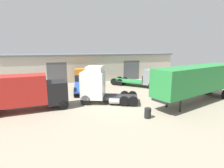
# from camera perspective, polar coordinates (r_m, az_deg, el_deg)

# --- Properties ---
(ground_plane) EXTENTS (60.00, 60.00, 0.00)m
(ground_plane) POSITION_cam_1_polar(r_m,az_deg,el_deg) (18.63, 4.80, -7.02)
(ground_plane) COLOR gray
(warehouse_building) EXTENTS (31.21, 7.45, 4.85)m
(warehouse_building) POSITION_cam_1_polar(r_m,az_deg,el_deg) (34.59, -6.34, 5.82)
(warehouse_building) COLOR #B7B2A3
(warehouse_building) RESTS_ON ground_plane
(tractor_unit_white) EXTENTS (6.60, 4.70, 4.02)m
(tractor_unit_white) POSITION_cam_1_polar(r_m,az_deg,el_deg) (19.24, -4.78, -0.52)
(tractor_unit_white) COLOR silver
(tractor_unit_white) RESTS_ON ground_plane
(container_trailer_green) EXTENTS (12.50, 5.90, 4.06)m
(container_trailer_green) POSITION_cam_1_polar(r_m,az_deg,el_deg) (21.17, 26.27, 1.31)
(container_trailer_green) COLOR #28843D
(container_trailer_green) RESTS_ON ground_plane
(box_truck_black) EXTENTS (8.17, 2.99, 3.48)m
(box_truck_black) POSITION_cam_1_polar(r_m,az_deg,el_deg) (18.54, -27.55, -2.14)
(box_truck_black) COLOR black
(box_truck_black) RESTS_ON ground_plane
(flatbed_truck_grey) EXTENTS (6.89, 7.05, 2.75)m
(flatbed_truck_grey) POSITION_cam_1_polar(r_m,az_deg,el_deg) (27.41, 10.46, 1.81)
(flatbed_truck_grey) COLOR gray
(flatbed_truck_grey) RESTS_ON ground_plane
(flatbed_truck_orange) EXTENTS (3.50, 8.85, 2.69)m
(flatbed_truck_orange) POSITION_cam_1_polar(r_m,az_deg,el_deg) (27.33, -9.56, 1.69)
(flatbed_truck_orange) COLOR orange
(flatbed_truck_orange) RESTS_ON ground_plane
(gravel_pile) EXTENTS (3.93, 3.93, 1.36)m
(gravel_pile) POSITION_cam_1_polar(r_m,az_deg,el_deg) (29.99, 20.62, 0.83)
(gravel_pile) COLOR #665B4C
(gravel_pile) RESTS_ON ground_plane
(oil_drum) EXTENTS (0.58, 0.58, 0.88)m
(oil_drum) POSITION_cam_1_polar(r_m,az_deg,el_deg) (15.63, 11.57, -9.27)
(oil_drum) COLOR black
(oil_drum) RESTS_ON ground_plane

